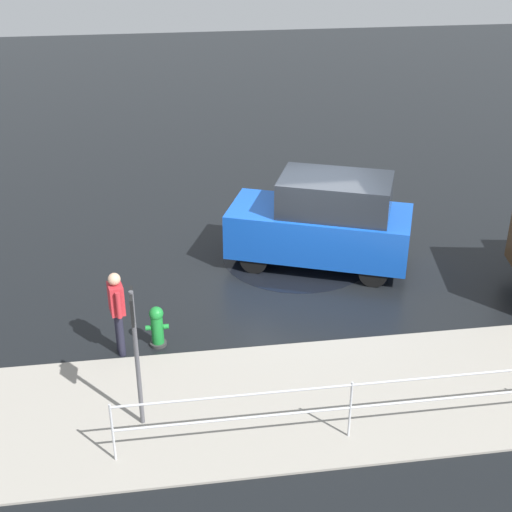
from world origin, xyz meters
The scene contains 8 objects.
ground_plane centered at (0.00, 0.00, 0.00)m, with size 60.00×60.00×0.00m, color black.
kerb_strip centered at (0.00, 4.20, 0.02)m, with size 24.00×3.20×0.04m, color gray.
moving_hatchback centered at (-0.32, -0.47, 1.03)m, with size 4.25×3.03×2.06m.
fire_hydrant centered at (3.37, 2.23, 0.40)m, with size 0.42×0.31×0.80m.
pedestrian centered at (4.04, 2.36, 0.96)m, with size 0.31×0.56×1.62m.
metal_railing centered at (-1.18, 5.16, 0.74)m, with size 10.52×0.04×1.05m.
sign_post centered at (3.67, 4.39, 1.58)m, with size 0.07×0.44×2.40m.
puddle_patch centered at (0.15, -0.88, 0.00)m, with size 3.39×3.39×0.01m, color black.
Camera 1 is at (3.18, 13.26, 7.45)m, focal length 50.00 mm.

